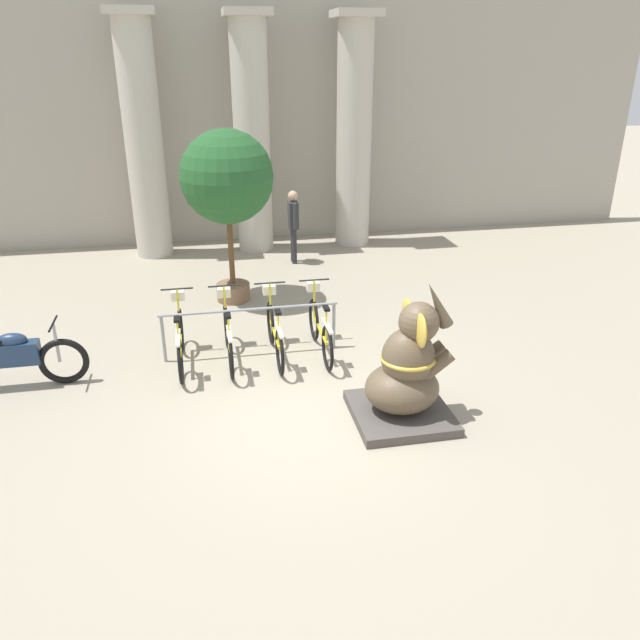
{
  "coord_description": "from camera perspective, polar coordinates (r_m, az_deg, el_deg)",
  "views": [
    {
      "loc": [
        -1.3,
        -6.78,
        4.31
      ],
      "look_at": [
        0.2,
        0.78,
        1.0
      ],
      "focal_mm": 35.0,
      "sensor_mm": 36.0,
      "label": 1
    }
  ],
  "objects": [
    {
      "name": "ground_plane",
      "position": [
        8.14,
        -0.3,
        -8.74
      ],
      "size": [
        60.0,
        60.0,
        0.0
      ],
      "primitive_type": "plane",
      "color": "#9E937F"
    },
    {
      "name": "bicycle_1",
      "position": [
        9.45,
        -8.41,
        -1.4
      ],
      "size": [
        0.48,
        1.76,
        1.05
      ],
      "color": "black",
      "rests_on": "ground_plane"
    },
    {
      "name": "column_middle",
      "position": [
        14.53,
        -6.25,
        16.47
      ],
      "size": [
        1.0,
        1.0,
        5.16
      ],
      "color": "#BCB7A8",
      "rests_on": "ground_plane"
    },
    {
      "name": "column_right",
      "position": [
        14.93,
        3.13,
        16.75
      ],
      "size": [
        1.0,
        1.0,
        5.16
      ],
      "color": "#BCB7A8",
      "rests_on": "ground_plane"
    },
    {
      "name": "elephant_statue",
      "position": [
        7.88,
        7.92,
        -4.88
      ],
      "size": [
        1.22,
        1.22,
        1.85
      ],
      "color": "#4C4742",
      "rests_on": "ground_plane"
    },
    {
      "name": "bike_rack",
      "position": [
        9.51,
        -6.41,
        -0.01
      ],
      "size": [
        2.71,
        0.05,
        0.77
      ],
      "color": "gray",
      "rests_on": "ground_plane"
    },
    {
      "name": "bicycle_0",
      "position": [
        9.45,
        -12.66,
        -1.72
      ],
      "size": [
        0.48,
        1.76,
        1.05
      ],
      "color": "black",
      "rests_on": "ground_plane"
    },
    {
      "name": "bicycle_3",
      "position": [
        9.59,
        -0.01,
        -0.75
      ],
      "size": [
        0.48,
        1.76,
        1.05
      ],
      "color": "black",
      "rests_on": "ground_plane"
    },
    {
      "name": "potted_tree",
      "position": [
        11.31,
        -8.51,
        12.51
      ],
      "size": [
        1.65,
        1.65,
        3.13
      ],
      "color": "brown",
      "rests_on": "ground_plane"
    },
    {
      "name": "person_pedestrian",
      "position": [
        13.73,
        -2.46,
        9.07
      ],
      "size": [
        0.21,
        0.47,
        1.59
      ],
      "color": "#28282D",
      "rests_on": "ground_plane"
    },
    {
      "name": "column_left",
      "position": [
        14.51,
        -15.86,
        15.76
      ],
      "size": [
        1.0,
        1.0,
        5.16
      ],
      "color": "#BCB7A8",
      "rests_on": "ground_plane"
    },
    {
      "name": "building_facade",
      "position": [
        15.49,
        -6.69,
        18.27
      ],
      "size": [
        20.0,
        0.2,
        6.0
      ],
      "color": "#A39E8E",
      "rests_on": "ground_plane"
    },
    {
      "name": "motorcycle",
      "position": [
        9.56,
        -26.6,
        -3.14
      ],
      "size": [
        2.11,
        0.55,
        0.94
      ],
      "color": "black",
      "rests_on": "ground_plane"
    },
    {
      "name": "bicycle_2",
      "position": [
        9.49,
        -4.18,
        -1.09
      ],
      "size": [
        0.48,
        1.76,
        1.05
      ],
      "color": "black",
      "rests_on": "ground_plane"
    }
  ]
}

